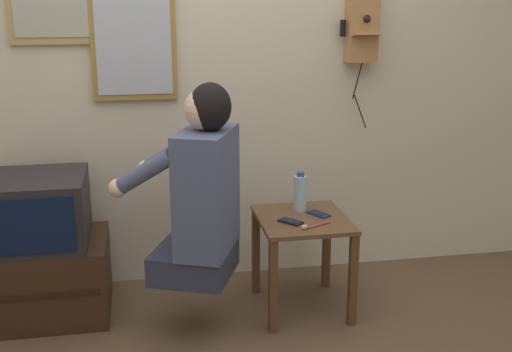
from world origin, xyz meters
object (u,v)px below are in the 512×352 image
(person, at_px, (201,191))
(cell_phone_held, at_px, (291,222))
(wall_mirror, at_px, (133,42))
(cell_phone_spare, at_px, (319,214))
(television, at_px, (40,210))
(toothbrush, at_px, (315,226))
(water_bottle, at_px, (300,193))
(wall_phone_antique, at_px, (362,23))

(person, distance_m, cell_phone_held, 0.51)
(person, height_order, wall_mirror, wall_mirror)
(cell_phone_held, relative_size, cell_phone_spare, 0.97)
(television, relative_size, toothbrush, 2.89)
(person, distance_m, wall_mirror, 0.95)
(cell_phone_spare, height_order, toothbrush, toothbrush)
(television, bearing_deg, cell_phone_spare, -5.73)
(cell_phone_spare, distance_m, water_bottle, 0.15)
(toothbrush, bearing_deg, cell_phone_spare, -48.37)
(television, xyz_separation_m, wall_phone_antique, (1.75, 0.28, 0.89))
(person, height_order, cell_phone_held, person)
(cell_phone_spare, bearing_deg, toothbrush, -141.15)
(cell_phone_held, bearing_deg, wall_mirror, 103.02)
(toothbrush, bearing_deg, wall_phone_antique, -60.98)
(person, relative_size, television, 1.90)
(television, xyz_separation_m, water_bottle, (1.33, -0.05, 0.03))
(television, bearing_deg, cell_phone_held, -10.53)
(wall_phone_antique, relative_size, water_bottle, 3.98)
(television, xyz_separation_m, cell_phone_spare, (1.41, -0.14, -0.06))
(television, height_order, wall_mirror, wall_mirror)
(cell_phone_held, bearing_deg, wall_phone_antique, 5.00)
(wall_phone_antique, bearing_deg, television, -170.81)
(television, height_order, cell_phone_held, television)
(wall_phone_antique, bearing_deg, water_bottle, -141.40)
(person, bearing_deg, television, 90.39)
(person, relative_size, wall_phone_antique, 1.12)
(cell_phone_spare, bearing_deg, wall_mirror, 123.77)
(cell_phone_spare, xyz_separation_m, toothbrush, (-0.07, -0.17, 0.00))
(television, bearing_deg, toothbrush, -13.11)
(person, bearing_deg, cell_phone_held, -56.68)
(wall_mirror, distance_m, cell_phone_held, 1.26)
(cell_phone_spare, bearing_deg, wall_phone_antique, 22.02)
(wall_mirror, relative_size, cell_phone_spare, 4.49)
(toothbrush, bearing_deg, television, 50.65)
(television, height_order, wall_phone_antique, wall_phone_antique)
(water_bottle, bearing_deg, toothbrush, -88.17)
(toothbrush, bearing_deg, wall_mirror, 26.49)
(wall_mirror, distance_m, cell_phone_spare, 1.33)
(cell_phone_held, distance_m, water_bottle, 0.22)
(television, bearing_deg, wall_mirror, 32.79)
(television, bearing_deg, person, -22.08)
(person, xyz_separation_m, cell_phone_held, (0.46, 0.09, -0.21))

